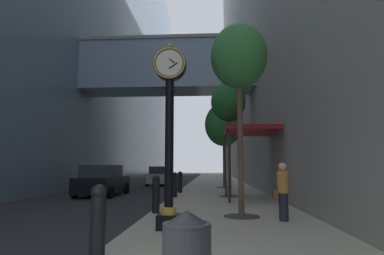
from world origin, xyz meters
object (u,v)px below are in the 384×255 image
street_clock (169,124)px  bollard_third (156,193)px  car_silver_mid (161,176)px  street_tree_mid_near (228,103)px  bollard_fifth (175,184)px  street_tree_near (239,59)px  street_tree_mid_far (224,125)px  bollard_fourth (167,188)px  pedestrian_walking (283,190)px  car_black_near (103,181)px  bollard_sixth (180,181)px  bollard_nearest (98,221)px

street_clock → bollard_third: street_clock is taller
car_silver_mid → street_tree_mid_near: bearing=-65.4°
street_clock → bollard_fifth: (-0.77, 8.10, -1.95)m
street_tree_near → street_tree_mid_far: bearing=90.0°
street_tree_near → street_tree_mid_near: street_tree_near is taller
street_clock → street_tree_mid_near: (1.96, 8.66, 2.23)m
bollard_fourth → pedestrian_walking: pedestrian_walking is taller
bollard_fifth → pedestrian_walking: 7.75m
car_silver_mid → car_black_near: bearing=-99.2°
bollard_sixth → street_tree_mid_near: street_tree_mid_near is taller
street_clock → bollard_nearest: 3.50m
pedestrian_walking → car_silver_mid: bearing=108.8°
bollard_third → street_tree_mid_far: (2.73, 12.61, 3.88)m
bollard_fourth → bollard_fifth: size_ratio=1.00×
bollard_fifth → pedestrian_walking: (3.84, -6.73, 0.21)m
bollard_sixth → street_tree_near: street_tree_near is taller
street_tree_mid_near → pedestrian_walking: size_ratio=3.65×
bollard_sixth → street_clock: bearing=-85.9°
bollard_third → bollard_fifth: same height
bollard_fourth → car_black_near: bearing=132.6°
bollard_fourth → street_tree_near: (2.73, -3.30, 4.32)m
bollard_third → pedestrian_walking: pedestrian_walking is taller
bollard_sixth → street_tree_mid_far: size_ratio=0.20×
street_tree_mid_far → pedestrian_walking: bearing=-85.4°
bollard_third → street_tree_mid_far: bearing=77.8°
bollard_sixth → car_black_near: (-4.34, -0.72, 0.05)m
street_clock → car_black_near: street_clock is taller
street_tree_mid_near → pedestrian_walking: street_tree_mid_near is taller
street_tree_near → car_silver_mid: 19.67m
bollard_fourth → bollard_fifth: same height
pedestrian_walking → car_black_near: bearing=133.1°
bollard_nearest → street_tree_mid_near: size_ratio=0.21×
bollard_fifth → street_tree_near: bearing=-65.6°
car_black_near → car_silver_mid: bearing=80.8°
bollard_nearest → bollard_fourth: 8.18m
street_clock → bollard_nearest: size_ratio=3.83×
car_silver_mid → bollard_fourth: bearing=-80.0°
bollard_third → street_tree_mid_far: street_tree_mid_far is taller
bollard_fourth → car_silver_mid: 15.35m
pedestrian_walking → bollard_third: bearing=161.5°
bollard_fourth → street_tree_mid_far: 10.96m
bollard_sixth → pedestrian_walking: size_ratio=0.76×
bollard_third → street_tree_mid_far: 13.47m
bollard_fifth → street_tree_near: size_ratio=0.20×
bollard_fifth → street_tree_mid_far: (2.73, 7.16, 3.88)m
car_silver_mid → bollard_fifth: bearing=-77.8°
bollard_fifth → bollard_fourth: bearing=-90.0°
bollard_nearest → street_tree_near: (2.73, 4.87, 4.32)m
bollard_sixth → street_tree_near: (2.73, -8.75, 4.32)m
street_tree_mid_near → street_tree_mid_far: street_tree_mid_far is taller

